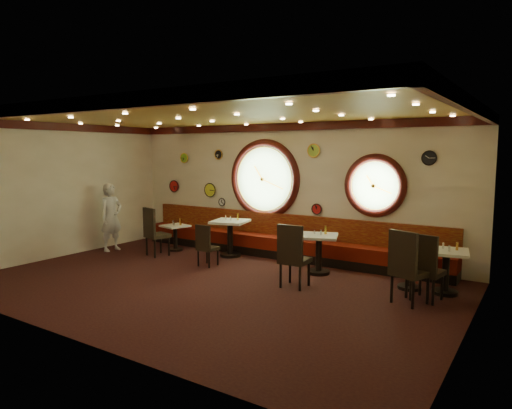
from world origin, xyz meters
The scene contains 53 objects.
floor centered at (0.00, 0.00, 0.00)m, with size 9.00×6.00×0.00m, color black.
ceiling centered at (0.00, 0.00, 3.20)m, with size 9.00×6.00×0.02m, color #BA8734.
wall_back centered at (0.00, 3.00, 1.60)m, with size 9.00×0.02×3.20m, color beige.
wall_front centered at (0.00, -3.00, 1.60)m, with size 9.00×0.02×3.20m, color beige.
wall_left centered at (-4.50, 0.00, 1.60)m, with size 0.02×6.00×3.20m, color beige.
wall_right centered at (4.50, 0.00, 1.60)m, with size 0.02×6.00×3.20m, color beige.
molding_back centered at (0.00, 2.95, 3.11)m, with size 9.00×0.10×0.18m, color #360D09.
molding_front centered at (0.00, -2.95, 3.11)m, with size 9.00×0.10×0.18m, color #360D09.
molding_left centered at (-4.45, 0.00, 3.11)m, with size 0.10×6.00×0.18m, color #360D09.
molding_right centered at (4.45, 0.00, 3.11)m, with size 0.10×6.00×0.18m, color #360D09.
banquette_base centered at (0.00, 2.72, 0.10)m, with size 8.00×0.55×0.20m, color black.
banquette_seat centered at (0.00, 2.72, 0.35)m, with size 8.00×0.55×0.30m, color #580F07.
banquette_back centered at (0.00, 2.94, 0.75)m, with size 8.00×0.10×0.55m, color #5D070A.
porthole_left_glass centered at (-0.60, 3.00, 1.85)m, with size 1.66×1.66×0.02m, color #88B96F.
porthole_left_frame centered at (-0.60, 2.98, 1.85)m, with size 1.98×1.98×0.18m, color #360D09.
porthole_left_ring centered at (-0.60, 2.95, 1.85)m, with size 1.61×1.61×0.03m, color gold.
porthole_right_glass centered at (2.20, 3.00, 1.80)m, with size 1.10×1.10×0.02m, color #88B96F.
porthole_right_frame centered at (2.20, 2.98, 1.80)m, with size 1.38×1.38×0.18m, color #360D09.
porthole_right_ring centered at (2.20, 2.95, 1.80)m, with size 1.09×1.09×0.03m, color gold.
wall_clock_0 centered at (0.75, 2.96, 2.55)m, with size 0.30×0.30×0.03m, color #8DB839.
wall_clock_1 centered at (-3.60, 2.96, 1.55)m, with size 0.32×0.32×0.03m, color #B41412.
wall_clock_2 centered at (-2.30, 2.96, 1.50)m, with size 0.36×0.36×0.03m, color #CED22E.
wall_clock_3 centered at (-1.90, 2.96, 1.20)m, with size 0.20×0.20×0.03m, color white.
wall_clock_4 centered at (-3.20, 2.96, 2.35)m, with size 0.26×0.26×0.03m, color #7CB323.
wall_clock_5 centered at (3.30, 2.96, 2.40)m, with size 0.28×0.28×0.03m, color black.
wall_clock_6 centered at (0.85, 2.96, 1.20)m, with size 0.24×0.24×0.03m, color red.
wall_clock_7 centered at (-2.00, 2.96, 2.45)m, with size 0.24×0.24×0.03m, color black.
table_a centered at (-2.63, 1.92, 0.42)m, with size 0.72×0.72×0.66m.
table_b centered at (-1.06, 2.16, 0.56)m, with size 0.97×0.97×0.88m.
table_c centered at (1.42, 1.87, 0.52)m, with size 0.95×0.95×0.82m.
table_d centered at (3.29, 1.82, 0.48)m, with size 0.84×0.84×0.76m.
table_e centered at (3.90, 1.85, 0.50)m, with size 0.83×0.83×0.79m.
chair_a centered at (-2.62, 1.16, 0.68)m, with size 0.61×0.61×0.73m.
chair_b centered at (-0.93, 1.05, 0.54)m, with size 0.39×0.39×0.58m.
chair_c centered at (1.45, 0.67, 0.69)m, with size 0.52×0.52×0.74m.
chair_d centered at (3.46, 0.88, 0.71)m, with size 0.67×0.67×0.77m.
chair_e centered at (3.68, 1.20, 0.66)m, with size 0.56×0.56×0.72m.
condiment_a_salt centered at (-2.71, 1.94, 0.71)m, with size 0.04×0.04×0.11m, color silver.
condiment_b_salt centered at (-1.22, 2.20, 0.93)m, with size 0.04×0.04×0.10m, color silver.
condiment_c_salt centered at (1.30, 1.91, 0.86)m, with size 0.03×0.03×0.09m, color silver.
condiment_d_salt centered at (3.17, 1.90, 0.80)m, with size 0.03×0.03×0.09m, color silver.
condiment_a_pepper centered at (-2.62, 1.87, 0.71)m, with size 0.04×0.04×0.10m, color silver.
condiment_b_pepper centered at (-1.03, 2.14, 0.93)m, with size 0.04×0.04×0.10m, color silver.
condiment_c_pepper centered at (1.46, 1.87, 0.88)m, with size 0.04×0.04×0.11m, color #B9B8BD.
condiment_d_pepper centered at (3.29, 1.83, 0.80)m, with size 0.03×0.03×0.09m, color silver.
condiment_a_bottle centered at (-2.52, 2.00, 0.75)m, with size 0.06×0.06×0.18m, color gold.
condiment_b_bottle centered at (-0.93, 2.30, 0.96)m, with size 0.05×0.05×0.17m, color yellow.
condiment_c_bottle centered at (1.50, 2.02, 0.91)m, with size 0.06×0.06×0.18m, color gold.
condiment_d_bottle centered at (3.45, 1.94, 0.84)m, with size 0.05×0.05×0.16m, color gold.
condiment_e_salt centered at (3.82, 1.96, 0.85)m, with size 0.04×0.04×0.11m, color silver.
condiment_e_pepper centered at (3.96, 1.76, 0.85)m, with size 0.04×0.04×0.10m, color silver.
condiment_e_bottle centered at (4.05, 1.94, 0.87)m, with size 0.04×0.04×0.14m, color orange.
waiter centered at (-4.00, 1.05, 0.86)m, with size 0.63×0.41×1.72m, color silver.
Camera 1 is at (5.35, -6.63, 2.53)m, focal length 32.00 mm.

